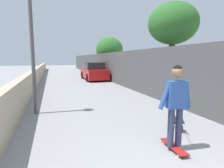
# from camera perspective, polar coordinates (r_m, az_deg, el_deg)

# --- Properties ---
(ground_plane) EXTENTS (80.00, 80.00, 0.00)m
(ground_plane) POSITION_cam_1_polar(r_m,az_deg,el_deg) (15.09, -10.80, 0.45)
(ground_plane) COLOR gray
(wall_left) EXTENTS (48.00, 0.30, 1.13)m
(wall_left) POSITION_cam_1_polar(r_m,az_deg,el_deg) (12.98, -22.64, 1.34)
(wall_left) COLOR tan
(wall_left) RESTS_ON ground
(fence_right) EXTENTS (48.00, 0.30, 2.35)m
(fence_right) POSITION_cam_1_polar(r_m,az_deg,el_deg) (13.72, 2.35, 4.80)
(fence_right) COLOR #4C4C4C
(fence_right) RESTS_ON ground
(tree_right_near) EXTENTS (2.89, 2.89, 4.16)m
(tree_right_near) POSITION_cam_1_polar(r_m,az_deg,el_deg) (20.80, -0.77, 10.35)
(tree_right_near) COLOR #473523
(tree_right_near) RESTS_ON ground
(tree_right_mid) EXTENTS (2.48, 2.48, 4.65)m
(tree_right_mid) POSITION_cam_1_polar(r_m,az_deg,el_deg) (10.38, 17.93, 16.75)
(tree_right_mid) COLOR brown
(tree_right_mid) RESTS_ON ground
(lamp_post) EXTENTS (0.36, 0.36, 4.19)m
(lamp_post) POSITION_cam_1_polar(r_m,az_deg,el_deg) (6.86, -23.24, 15.55)
(lamp_post) COLOR #4C4C51
(lamp_post) RESTS_ON ground
(skateboard) EXTENTS (0.81, 0.27, 0.08)m
(skateboard) POSITION_cam_1_polar(r_m,az_deg,el_deg) (4.29, 18.20, -17.52)
(skateboard) COLOR maroon
(skateboard) RESTS_ON ground
(person_skateboarder) EXTENTS (0.25, 0.71, 1.66)m
(person_skateboarder) POSITION_cam_1_polar(r_m,az_deg,el_deg) (3.98, 18.79, -4.52)
(person_skateboarder) COLOR #333859
(person_skateboarder) RESTS_ON skateboard
(dog) EXTENTS (1.19, 0.84, 1.06)m
(dog) POSITION_cam_1_polar(r_m,az_deg,el_deg) (5.27, 18.91, -10.34)
(dog) COLOR black
(dog) RESTS_ON ground
(car_near) EXTENTS (4.30, 1.80, 1.54)m
(car_near) POSITION_cam_1_polar(r_m,az_deg,el_deg) (16.84, -5.53, 3.73)
(car_near) COLOR #B71414
(car_near) RESTS_ON ground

